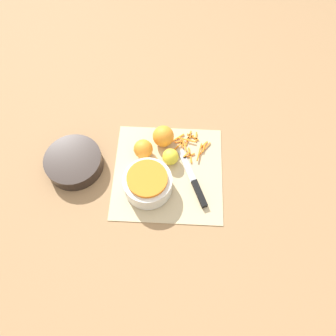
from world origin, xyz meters
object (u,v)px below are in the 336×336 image
at_px(bowl_dark, 74,162).
at_px(orange_right, 163,136).
at_px(knife, 197,187).
at_px(lemon, 171,157).
at_px(orange_left, 143,149).
at_px(bowl_speckled, 148,183).

height_order(bowl_dark, orange_right, orange_right).
bearing_deg(bowl_dark, knife, -99.01).
bearing_deg(lemon, orange_left, 76.30).
distance_m(bowl_speckled, orange_left, 0.14).
relative_size(knife, lemon, 3.86).
xyz_separation_m(knife, orange_right, (0.18, 0.12, 0.03)).
distance_m(bowl_speckled, bowl_dark, 0.27).
xyz_separation_m(bowl_speckled, orange_left, (0.13, 0.03, -0.01)).
height_order(bowl_speckled, orange_right, bowl_speckled).
distance_m(bowl_dark, orange_left, 0.24).
bearing_deg(bowl_dark, orange_right, -70.00).
xyz_separation_m(bowl_dark, orange_right, (0.11, -0.31, 0.02)).
bearing_deg(lemon, orange_right, 20.86).
bearing_deg(knife, orange_left, 34.43).
relative_size(bowl_dark, lemon, 3.42).
bearing_deg(bowl_speckled, knife, -87.53).
relative_size(bowl_speckled, orange_left, 2.39).
bearing_deg(bowl_dark, bowl_speckled, -105.84).
relative_size(bowl_speckled, orange_right, 2.11).
xyz_separation_m(bowl_speckled, bowl_dark, (0.07, 0.26, -0.02)).
relative_size(orange_left, orange_right, 0.89).
height_order(bowl_dark, knife, bowl_dark).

